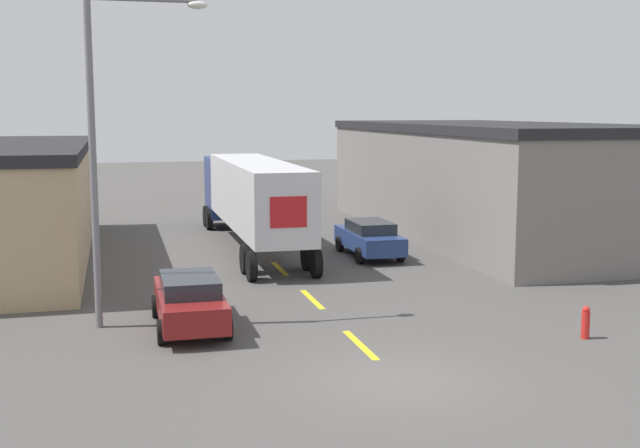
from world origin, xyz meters
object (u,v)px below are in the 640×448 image
at_px(parked_car_right_mid, 369,238).
at_px(fire_hydrant, 586,322).
at_px(parked_car_left_near, 190,300).
at_px(semi_truck, 250,193).
at_px(street_lamp, 106,137).

distance_m(parked_car_right_mid, fire_hydrant, 13.08).
height_order(parked_car_right_mid, parked_car_left_near, same).
distance_m(parked_car_left_near, fire_hydrant, 10.74).
relative_size(semi_truck, street_lamp, 1.76).
distance_m(semi_truck, parked_car_right_mid, 5.91).
relative_size(semi_truck, parked_car_left_near, 3.48).
bearing_deg(semi_truck, street_lamp, -116.00).
xyz_separation_m(semi_truck, street_lamp, (-5.94, -12.22, 2.91)).
bearing_deg(parked_car_left_near, street_lamp, 161.01).
height_order(semi_truck, parked_car_right_mid, semi_truck).
relative_size(parked_car_right_mid, street_lamp, 0.51).
bearing_deg(semi_truck, parked_car_right_mid, -39.96).
bearing_deg(semi_truck, fire_hydrant, -69.51).
bearing_deg(fire_hydrant, street_lamp, 160.22).
height_order(parked_car_right_mid, street_lamp, street_lamp).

